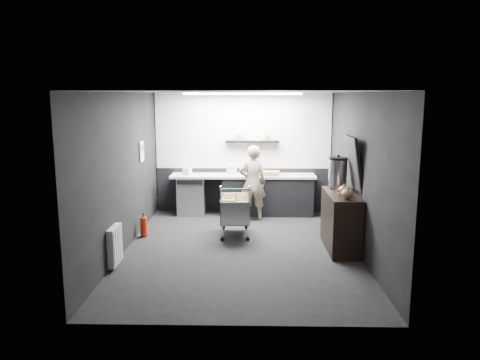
{
  "coord_description": "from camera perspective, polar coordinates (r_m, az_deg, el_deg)",
  "views": [
    {
      "loc": [
        0.15,
        -7.81,
        2.66
      ],
      "look_at": [
        -0.02,
        0.4,
        1.15
      ],
      "focal_mm": 35.0,
      "sensor_mm": 36.0,
      "label": 1
    }
  ],
  "objects": [
    {
      "name": "fire_extinguisher",
      "position": [
        9.05,
        -11.66,
        -5.49
      ],
      "size": [
        0.13,
        0.13,
        0.44
      ],
      "color": "#AA240B",
      "rests_on": "floor"
    },
    {
      "name": "person",
      "position": [
        9.95,
        1.54,
        -0.33
      ],
      "size": [
        0.63,
        0.46,
        1.61
      ],
      "primitive_type": "imported",
      "rotation": [
        0.0,
        0.0,
        3.27
      ],
      "color": "beige",
      "rests_on": "floor"
    },
    {
      "name": "cardboard_box",
      "position": [
        10.33,
        3.55,
        0.83
      ],
      "size": [
        0.48,
        0.38,
        0.09
      ],
      "primitive_type": "cube",
      "rotation": [
        0.0,
        0.0,
        -0.09
      ],
      "color": "#8B664A",
      "rests_on": "prep_counter"
    },
    {
      "name": "kitchen_wall_panel",
      "position": [
        10.57,
        0.39,
        6.02
      ],
      "size": [
        3.95,
        0.02,
        1.7
      ],
      "primitive_type": "cube",
      "color": "silver",
      "rests_on": "wall_back"
    },
    {
      "name": "poster_red_band",
      "position": [
        9.41,
        -11.88,
        3.84
      ],
      "size": [
        0.02,
        0.22,
        0.1
      ],
      "primitive_type": "cube",
      "color": "#B42B16",
      "rests_on": "poster"
    },
    {
      "name": "wall_left",
      "position": [
        8.2,
        -14.01,
        0.91
      ],
      "size": [
        0.0,
        5.5,
        5.5
      ],
      "primitive_type": "plane",
      "rotation": [
        1.57,
        0.0,
        1.57
      ],
      "color": "black",
      "rests_on": "floor"
    },
    {
      "name": "wall_clock",
      "position": [
        10.61,
        8.04,
        7.56
      ],
      "size": [
        0.2,
        0.03,
        0.2
      ],
      "primitive_type": "cylinder",
      "rotation": [
        1.57,
        0.0,
        0.0
      ],
      "color": "silver",
      "rests_on": "wall_back"
    },
    {
      "name": "white_container",
      "position": [
        10.41,
        -6.45,
        1.02
      ],
      "size": [
        0.2,
        0.18,
        0.15
      ],
      "primitive_type": "cube",
      "rotation": [
        0.0,
        0.0,
        -0.41
      ],
      "color": "silver",
      "rests_on": "prep_counter"
    },
    {
      "name": "ceiling_strip",
      "position": [
        9.66,
        0.32,
        10.47
      ],
      "size": [
        2.4,
        0.2,
        0.04
      ],
      "primitive_type": "cube",
      "color": "white",
      "rests_on": "ceiling"
    },
    {
      "name": "wall_front",
      "position": [
        5.23,
        -0.5,
        -4.11
      ],
      "size": [
        5.5,
        0.0,
        5.5
      ],
      "primitive_type": "plane",
      "rotation": [
        -1.57,
        0.0,
        0.0
      ],
      "color": "black",
      "rests_on": "floor"
    },
    {
      "name": "shopping_cart",
      "position": [
        8.9,
        -0.65,
        -3.77
      ],
      "size": [
        0.58,
        0.93,
        1.01
      ],
      "color": "silver",
      "rests_on": "floor"
    },
    {
      "name": "wall_right",
      "position": [
        8.13,
        14.34,
        0.81
      ],
      "size": [
        0.0,
        5.5,
        5.5
      ],
      "primitive_type": "plane",
      "rotation": [
        1.57,
        0.0,
        -1.57
      ],
      "color": "black",
      "rests_on": "floor"
    },
    {
      "name": "floor",
      "position": [
        8.25,
        0.1,
        -8.4
      ],
      "size": [
        5.5,
        5.5,
        0.0
      ],
      "primitive_type": "plane",
      "color": "black",
      "rests_on": "ground"
    },
    {
      "name": "dado_panel",
      "position": [
        10.76,
        0.38,
        -1.17
      ],
      "size": [
        3.95,
        0.02,
        1.0
      ],
      "primitive_type": "cube",
      "color": "black",
      "rests_on": "wall_back"
    },
    {
      "name": "prep_counter",
      "position": [
        10.46,
        1.1,
        -1.74
      ],
      "size": [
        3.2,
        0.61,
        0.9
      ],
      "color": "black",
      "rests_on": "floor"
    },
    {
      "name": "radiator",
      "position": [
        7.58,
        -15.01,
        -7.71
      ],
      "size": [
        0.1,
        0.5,
        0.6
      ],
      "primitive_type": "cube",
      "color": "silver",
      "rests_on": "wall_left"
    },
    {
      "name": "ceiling",
      "position": [
        7.81,
        0.1,
        10.7
      ],
      "size": [
        5.5,
        5.5,
        0.0
      ],
      "primitive_type": "plane",
      "rotation": [
        3.14,
        0.0,
        0.0
      ],
      "color": "white",
      "rests_on": "wall_back"
    },
    {
      "name": "pink_tub",
      "position": [
        10.37,
        -1.02,
        1.26
      ],
      "size": [
        0.22,
        0.22,
        0.22
      ],
      "primitive_type": "cylinder",
      "color": "#F5D4D9",
      "rests_on": "prep_counter"
    },
    {
      "name": "poster",
      "position": [
        9.42,
        -11.9,
        3.42
      ],
      "size": [
        0.02,
        0.3,
        0.4
      ],
      "primitive_type": "cube",
      "color": "white",
      "rests_on": "wall_left"
    },
    {
      "name": "wall_back",
      "position": [
        10.64,
        0.39,
        3.34
      ],
      "size": [
        5.5,
        0.0,
        5.5
      ],
      "primitive_type": "plane",
      "rotation": [
        1.57,
        0.0,
        0.0
      ],
      "color": "black",
      "rests_on": "floor"
    },
    {
      "name": "sideboard",
      "position": [
        8.32,
        12.25,
        -4.02
      ],
      "size": [
        0.56,
        1.31,
        1.97
      ],
      "color": "black",
      "rests_on": "floor"
    },
    {
      "name": "floating_shelf",
      "position": [
        10.48,
        1.48,
        4.71
      ],
      "size": [
        1.2,
        0.22,
        0.04
      ],
      "primitive_type": "cube",
      "color": "black",
      "rests_on": "wall_back"
    }
  ]
}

